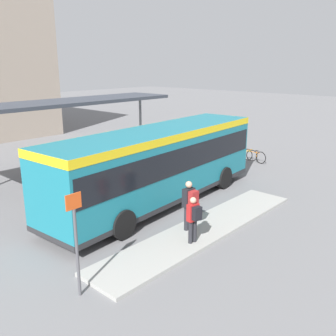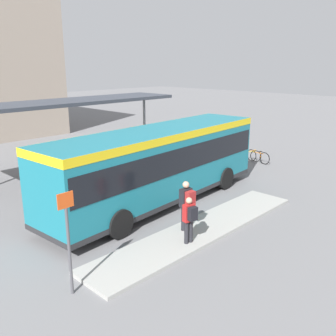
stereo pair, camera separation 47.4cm
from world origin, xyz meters
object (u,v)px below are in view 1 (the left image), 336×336
potted_planter_far_side (85,172)px  platform_sign (76,241)px  bicycle_orange (254,156)px  potted_planter_near_shelter (153,153)px  pedestrian_waiting (194,217)px  bicycle_yellow (244,154)px  city_bus (159,161)px  pedestrian_companion (190,202)px

potted_planter_far_side → platform_sign: 9.25m
bicycle_orange → potted_planter_near_shelter: size_ratio=1.21×
pedestrian_waiting → bicycle_yellow: 12.11m
platform_sign → city_bus: bearing=26.2°
potted_planter_near_shelter → platform_sign: platform_sign is taller
potted_planter_near_shelter → pedestrian_companion: bearing=-127.6°
bicycle_yellow → potted_planter_near_shelter: (-4.69, 3.42, 0.38)m
platform_sign → potted_planter_near_shelter: bearing=36.1°
pedestrian_waiting → potted_planter_near_shelter: (6.42, 8.19, -0.29)m
bicycle_orange → platform_sign: platform_sign is taller
pedestrian_companion → bicycle_yellow: size_ratio=1.08×
pedestrian_waiting → platform_sign: (-4.11, 0.49, 0.53)m
pedestrian_companion → platform_sign: (-4.81, -0.25, 0.41)m
pedestrian_companion → platform_sign: bearing=96.2°
city_bus → bicycle_yellow: size_ratio=6.77×
city_bus → pedestrian_waiting: (-2.16, -3.57, -0.85)m
bicycle_orange → platform_sign: size_ratio=0.62×
bicycle_orange → platform_sign: (-15.19, -3.59, 1.18)m
pedestrian_companion → potted_planter_near_shelter: 9.40m
pedestrian_waiting → pedestrian_companion: bearing=-32.4°
pedestrian_waiting → platform_sign: bearing=94.1°
pedestrian_companion → potted_planter_far_side: size_ratio=1.31×
city_bus → bicycle_orange: size_ratio=6.51×
city_bus → pedestrian_waiting: 4.26m
city_bus → pedestrian_companion: bearing=-121.3°
bicycle_orange → platform_sign: 15.65m
pedestrian_companion → bicycle_orange: bearing=-68.9°
potted_planter_near_shelter → potted_planter_far_side: size_ratio=1.04×
bicycle_orange → potted_planter_far_side: 10.42m
bicycle_orange → potted_planter_near_shelter: 6.22m
city_bus → bicycle_yellow: city_bus is taller
bicycle_orange → platform_sign: bearing=111.5°
potted_planter_far_side → platform_sign: (-5.50, -7.39, 0.85)m
city_bus → platform_sign: 6.99m
potted_planter_near_shelter → potted_planter_far_side: potted_planter_near_shelter is taller
bicycle_yellow → potted_planter_far_side: potted_planter_far_side is taller
bicycle_orange → potted_planter_far_side: potted_planter_far_side is taller
bicycle_orange → potted_planter_far_side: size_ratio=1.26×
bicycle_yellow → potted_planter_far_side: (-9.72, 3.11, 0.35)m
pedestrian_companion → bicycle_orange: pedestrian_companion is taller
pedestrian_companion → platform_sign: platform_sign is taller
platform_sign → pedestrian_waiting: bearing=-6.8°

